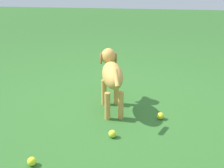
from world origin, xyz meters
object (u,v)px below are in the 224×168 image
tennis_ball_0 (161,116)px  tennis_ball_2 (32,161)px  dog (111,74)px  tennis_ball_1 (112,134)px

tennis_ball_0 → tennis_ball_2: bearing=-49.4°
dog → tennis_ball_0: dog is taller
tennis_ball_0 → tennis_ball_2: 1.26m
tennis_ball_0 → tennis_ball_2: (0.82, -0.95, 0.00)m
tennis_ball_0 → tennis_ball_2: size_ratio=1.00×
tennis_ball_0 → tennis_ball_2: same height
tennis_ball_2 → tennis_ball_1: bearing=129.6°
dog → tennis_ball_2: dog is taller
dog → tennis_ball_1: size_ratio=12.28×
tennis_ball_0 → tennis_ball_1: size_ratio=1.00×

